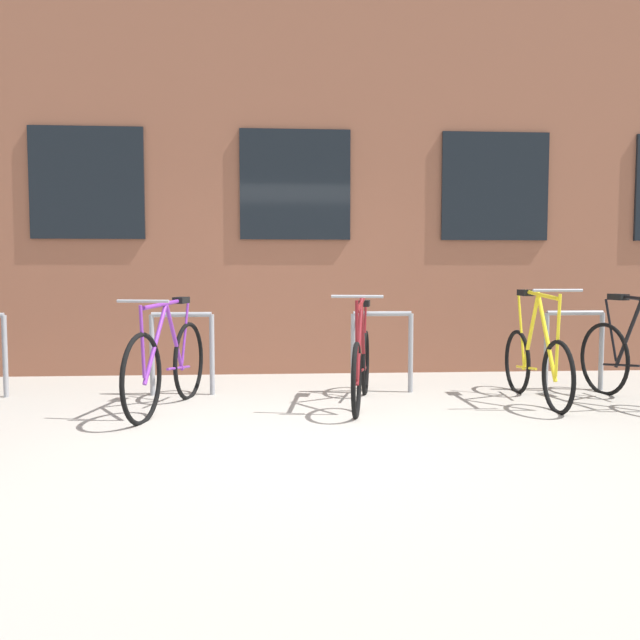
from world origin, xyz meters
name	(u,v)px	position (x,y,z in m)	size (l,w,h in m)	color
ground_plane	(310,441)	(0.00, 0.00, 0.00)	(42.00, 42.00, 0.00)	#9E998E
storefront_building	(290,195)	(0.00, 5.70, 2.42)	(28.00, 5.05, 4.83)	brown
bike_rack	(283,343)	(-0.17, 1.90, 0.51)	(6.64, 0.05, 0.83)	gray
bicycle_purple	(167,364)	(-1.20, 1.22, 0.40)	(0.55, 1.81, 1.02)	black
bicycle_yellow	(536,362)	(2.21, 1.34, 0.38)	(0.44, 1.64, 1.09)	black
bicycle_black	(639,361)	(3.14, 1.21, 0.40)	(0.47, 1.71, 1.05)	black
bicycle_maroon	(361,364)	(0.55, 1.33, 0.37)	(0.52, 1.72, 1.05)	black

